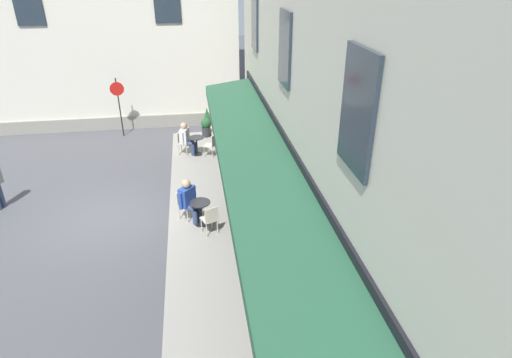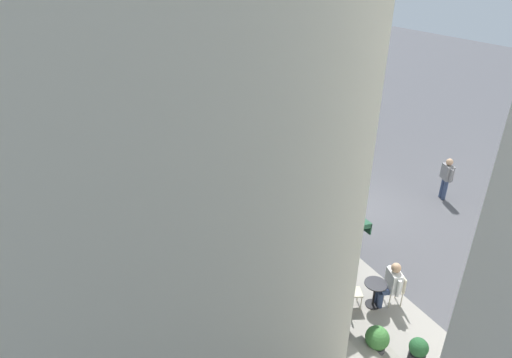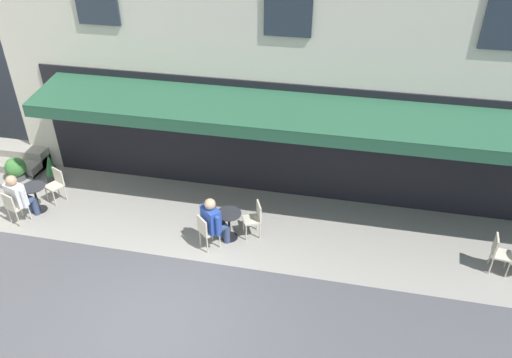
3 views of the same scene
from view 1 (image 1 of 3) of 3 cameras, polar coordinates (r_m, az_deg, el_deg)
name	(u,v)px [view 1 (image 1 of 3)]	position (r m, az deg, el deg)	size (l,w,h in m)	color
ground_plane	(109,218)	(13.86, -18.98, -4.98)	(70.00, 70.00, 0.00)	#4C4C51
sidewalk_cafe_terrace	(231,276)	(10.95, -3.41, -12.82)	(20.50, 3.20, 0.01)	gray
back_alley_steps	(235,128)	(19.53, -2.82, 6.79)	(2.40, 1.75, 0.60)	gray
cafe_table_mid_terrace	(200,210)	(12.69, -7.43, -4.09)	(0.60, 0.60, 0.75)	black
cafe_chair_cream_under_awning	(184,202)	(13.04, -9.58, -3.06)	(0.56, 0.56, 0.91)	beige
cafe_chair_cream_near_door	(210,218)	(12.17, -6.15, -5.18)	(0.53, 0.53, 0.91)	beige
cafe_table_streetside	(197,143)	(17.35, -7.93, 4.75)	(0.60, 0.60, 0.75)	black
cafe_chair_cream_facing_street	(182,141)	(17.52, -9.92, 5.03)	(0.51, 0.51, 0.91)	beige
cafe_chair_cream_back_row	(211,144)	(17.09, -5.99, 4.72)	(0.53, 0.53, 0.91)	beige
seated_patron_in_blue	(189,199)	(12.82, -8.91, -2.69)	(0.66, 0.67, 1.35)	navy
seated_companion_in_white	(186,138)	(17.40, -9.29, 5.49)	(0.66, 0.64, 1.33)	navy
no_parking_sign	(118,97)	(19.64, -17.94, 10.40)	(0.13, 0.58, 2.60)	black
potted_plant_by_steps	(206,127)	(19.22, -6.68, 6.93)	(0.43, 0.43, 0.83)	#2D2D33
potted_plant_entrance_left	(220,132)	(18.60, -4.79, 6.32)	(0.56, 0.56, 0.81)	#4C4C51
potted_plant_under_sign	(228,139)	(17.74, -3.74, 5.30)	(0.39, 0.39, 0.91)	#2D2D33
potted_plant_entrance_right	(207,118)	(20.11, -6.54, 8.04)	(0.35, 0.35, 1.03)	brown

